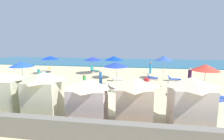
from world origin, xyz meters
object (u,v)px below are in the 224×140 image
(lounge_chair_2_0, at_px, (123,88))
(lounge_chair_6_1, at_px, (152,78))
(cabana_3, at_px, (134,101))
(lounge_chair_1_1, at_px, (39,72))
(umbrella_1, at_px, (50,58))
(lounge_chair_2_1, at_px, (116,89))
(lounge_chair_1_0, at_px, (42,73))
(lounge_chair_5_1, at_px, (218,96))
(beachgoer_3, at_px, (85,83))
(cabana_4, at_px, (190,102))
(lounge_chair_3_0, at_px, (29,84))
(umbrella_4, at_px, (114,58))
(cabana_0, at_px, (5,94))
(cabana_2, at_px, (88,100))
(lounge_chair_6_0, at_px, (174,79))
(cooler_box_0, at_px, (147,80))
(umbrella_3, at_px, (22,64))
(beach_ball_1, at_px, (49,68))
(beachgoer_2, at_px, (101,78))
(cabana_1, at_px, (44,95))
(lounge_chair_0_0, at_px, (94,70))
(lounge_chair_5_0, at_px, (214,100))
(lounge_chair_4_0, at_px, (117,79))
(beachgoer_1, at_px, (150,68))
(umbrella_6, at_px, (164,58))
(umbrella_5, at_px, (206,67))
(umbrella_0, at_px, (93,59))
(beachgoer_0, at_px, (190,76))
(umbrella_2, at_px, (116,64))

(lounge_chair_2_0, relative_size, lounge_chair_6_1, 1.22)
(cabana_3, bearing_deg, lounge_chair_1_1, 134.06)
(umbrella_1, height_order, lounge_chair_2_1, umbrella_1)
(umbrella_1, distance_m, lounge_chair_1_0, 2.42)
(lounge_chair_5_1, height_order, beachgoer_3, beachgoer_3)
(cabana_4, bearing_deg, lounge_chair_2_0, 120.63)
(lounge_chair_1_0, distance_m, lounge_chair_3_0, 6.34)
(umbrella_4, distance_m, beachgoer_3, 6.42)
(cabana_0, bearing_deg, cabana_2, -2.99)
(lounge_chair_5_1, relative_size, lounge_chair_6_0, 0.90)
(lounge_chair_2_1, height_order, cooler_box_0, lounge_chair_2_1)
(umbrella_3, height_order, lounge_chair_3_0, umbrella_3)
(cabana_0, xyz_separation_m, beach_ball_1, (-6.03, 16.89, -1.22))
(cabana_4, height_order, beachgoer_2, cabana_4)
(cabana_1, height_order, lounge_chair_1_0, cabana_1)
(lounge_chair_0_0, xyz_separation_m, lounge_chair_5_0, (12.23, -11.35, -0.02))
(cabana_1, relative_size, lounge_chair_4_0, 1.90)
(cabana_3, bearing_deg, beachgoer_1, 81.99)
(lounge_chair_2_0, xyz_separation_m, beach_ball_1, (-12.84, 10.29, -0.06))
(lounge_chair_5_1, bearing_deg, lounge_chair_2_1, 99.90)
(cabana_2, height_order, umbrella_6, umbrella_6)
(lounge_chair_6_0, bearing_deg, cooler_box_0, 116.21)
(umbrella_5, bearing_deg, umbrella_0, 142.51)
(cabana_3, bearing_deg, cabana_4, -1.54)
(lounge_chair_1_1, relative_size, lounge_chair_2_1, 1.11)
(cabana_2, distance_m, lounge_chair_0_0, 16.26)
(cabana_3, height_order, beach_ball_1, cabana_3)
(lounge_chair_3_0, relative_size, cooler_box_0, 3.00)
(beachgoer_0, bearing_deg, lounge_chair_5_1, 142.65)
(lounge_chair_6_0, relative_size, beachgoer_0, 0.96)
(beachgoer_2, bearing_deg, beach_ball_1, -57.99)
(lounge_chair_6_0, height_order, beach_ball_1, lounge_chair_6_0)
(cabana_3, xyz_separation_m, cabana_4, (2.94, 0.03, 0.08))
(beachgoer_3, bearing_deg, lounge_chair_1_0, -127.96)
(umbrella_6, bearing_deg, lounge_chair_5_1, -63.83)
(umbrella_6, relative_size, lounge_chair_6_1, 2.24)
(lounge_chair_0_0, bearing_deg, umbrella_5, -101.11)
(lounge_chair_1_0, xyz_separation_m, beachgoer_0, (18.45, -1.85, 0.53))
(lounge_chair_0_0, xyz_separation_m, lounge_chair_6_0, (10.51, -4.25, -0.00))
(lounge_chair_1_0, distance_m, beachgoer_3, 10.59)
(beachgoer_1, relative_size, beach_ball_1, 4.87)
(umbrella_2, distance_m, beach_ball_1, 15.55)
(umbrella_6, relative_size, beachgoer_1, 1.79)
(beachgoer_3, bearing_deg, lounge_chair_6_0, 124.63)
(umbrella_0, relative_size, umbrella_1, 0.97)
(umbrella_1, distance_m, beach_ball_1, 4.00)
(cabana_4, bearing_deg, umbrella_2, 122.09)
(lounge_chair_1_0, relative_size, beachgoer_1, 0.93)
(umbrella_1, distance_m, umbrella_3, 8.76)
(umbrella_0, height_order, lounge_chair_3_0, umbrella_0)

